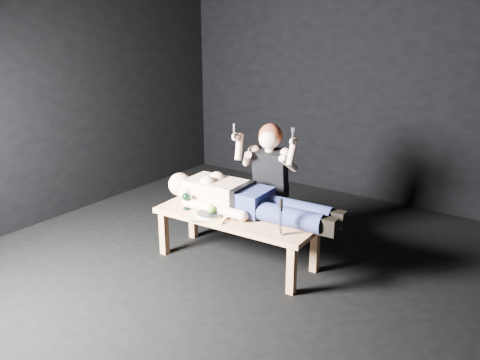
{
  "coord_description": "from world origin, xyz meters",
  "views": [
    {
      "loc": [
        2.04,
        -2.99,
        2.06
      ],
      "look_at": [
        -0.29,
        0.29,
        0.75
      ],
      "focal_mm": 37.35,
      "sensor_mm": 36.0,
      "label": 1
    }
  ],
  "objects_px": {
    "lying_man": "(248,196)",
    "kneeling_woman": "(273,182)",
    "carving_knife": "(281,217)",
    "goblet": "(186,201)",
    "table": "(237,239)",
    "serving_tray": "(209,216)"
  },
  "relations": [
    {
      "from": "lying_man",
      "to": "goblet",
      "type": "xyz_separation_m",
      "value": [
        -0.48,
        -0.27,
        -0.06
      ]
    },
    {
      "from": "goblet",
      "to": "table",
      "type": "bearing_deg",
      "value": 19.33
    },
    {
      "from": "serving_tray",
      "to": "carving_knife",
      "type": "height_order",
      "value": "carving_knife"
    },
    {
      "from": "table",
      "to": "serving_tray",
      "type": "xyz_separation_m",
      "value": [
        -0.16,
        -0.18,
        0.23
      ]
    },
    {
      "from": "lying_man",
      "to": "serving_tray",
      "type": "relative_size",
      "value": 4.75
    },
    {
      "from": "serving_tray",
      "to": "carving_knife",
      "type": "distance_m",
      "value": 0.69
    },
    {
      "from": "lying_man",
      "to": "carving_knife",
      "type": "relative_size",
      "value": 5.15
    },
    {
      "from": "goblet",
      "to": "carving_knife",
      "type": "height_order",
      "value": "carving_knife"
    },
    {
      "from": "kneeling_woman",
      "to": "carving_knife",
      "type": "bearing_deg",
      "value": -68.44
    },
    {
      "from": "kneeling_woman",
      "to": "lying_man",
      "type": "bearing_deg",
      "value": -100.55
    },
    {
      "from": "goblet",
      "to": "kneeling_woman",
      "type": "bearing_deg",
      "value": 57.97
    },
    {
      "from": "kneeling_woman",
      "to": "serving_tray",
      "type": "bearing_deg",
      "value": -117.28
    },
    {
      "from": "table",
      "to": "kneeling_woman",
      "type": "xyz_separation_m",
      "value": [
        0.01,
        0.56,
        0.38
      ]
    },
    {
      "from": "goblet",
      "to": "carving_knife",
      "type": "distance_m",
      "value": 0.96
    },
    {
      "from": "kneeling_woman",
      "to": "carving_knife",
      "type": "height_order",
      "value": "kneeling_woman"
    },
    {
      "from": "lying_man",
      "to": "kneeling_woman",
      "type": "bearing_deg",
      "value": 90.99
    },
    {
      "from": "lying_man",
      "to": "carving_knife",
      "type": "distance_m",
      "value": 0.54
    },
    {
      "from": "table",
      "to": "serving_tray",
      "type": "distance_m",
      "value": 0.33
    },
    {
      "from": "table",
      "to": "carving_knife",
      "type": "bearing_deg",
      "value": -18.12
    },
    {
      "from": "kneeling_woman",
      "to": "serving_tray",
      "type": "height_order",
      "value": "kneeling_woman"
    },
    {
      "from": "kneeling_woman",
      "to": "table",
      "type": "bearing_deg",
      "value": -105.53
    },
    {
      "from": "carving_knife",
      "to": "kneeling_woman",
      "type": "bearing_deg",
      "value": 123.1
    }
  ]
}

